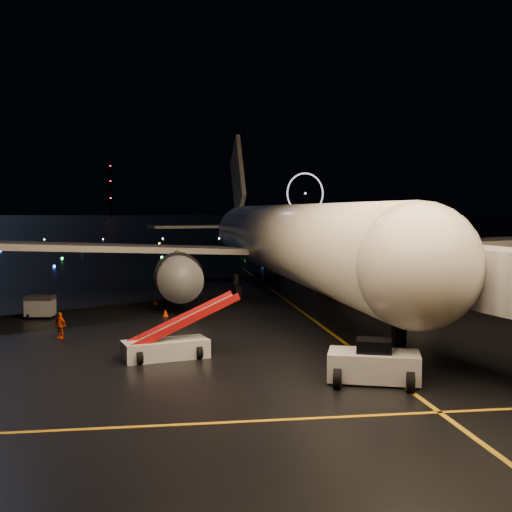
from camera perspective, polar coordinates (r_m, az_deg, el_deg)
The scene contains 14 objects.
ground at distance 334.81m, azimuth -8.38°, elevation 2.65°, with size 2000.00×2000.00×0.00m, color black.
lane_centre at distance 51.66m, azimuth 4.50°, elevation -5.24°, with size 0.25×80.00×0.02m, color gold.
lane_cross at distance 26.71m, azimuth -20.83°, elevation -14.47°, with size 60.00×0.25×0.02m, color gold.
airliner at distance 62.09m, azimuth 2.16°, elevation 4.88°, with size 65.08×61.82×18.44m, color silver, non-canonical shape.
pushback_tug at distance 32.28m, azimuth 10.43°, elevation -9.12°, with size 4.41×2.31×2.10m, color silver.
belt_loader at distance 36.77m, azimuth -8.06°, elevation -6.43°, with size 6.99×1.91×3.39m, color silver, non-canonical shape.
crew_c at distance 44.07m, azimuth -17.02°, elevation -5.91°, with size 1.01×0.42×1.72m, color #F34800.
safety_cone_0 at distance 51.41m, azimuth -8.05°, elevation -5.03°, with size 0.46×0.46×0.53m, color #F23900.
safety_cone_1 at distance 60.16m, azimuth -2.79°, elevation -3.66°, with size 0.45×0.45×0.51m, color #F23900.
safety_cone_2 at distance 57.88m, azimuth -8.86°, elevation -3.99°, with size 0.49×0.49×0.55m, color #F23900.
ferris_wheel at distance 773.66m, azimuth 4.40°, elevation 5.42°, with size 50.00×4.00×52.00m, color black, non-canonical shape.
radio_mast at distance 777.44m, azimuth -12.80°, elevation 5.77°, with size 1.80×1.80×64.00m, color black.
taxiway_lights at distance 140.95m, azimuth -8.53°, elevation 0.74°, with size 164.00×92.00×0.36m, color black, non-canonical shape.
baggage_cart_0 at distance 52.59m, azimuth -18.63°, elevation -4.32°, with size 2.06×1.44×1.75m, color gray.
Camera 1 is at (0.71, -34.70, 8.41)m, focal length 45.00 mm.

